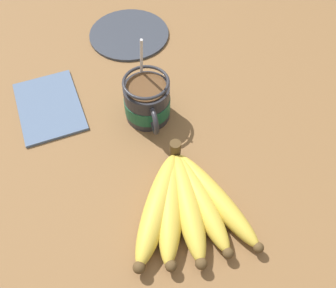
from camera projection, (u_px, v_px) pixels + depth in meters
The scene contains 5 objects.
table at pixel (148, 142), 71.84cm from camera, with size 135.51×135.51×3.35cm.
coffee_mug at pixel (147, 101), 70.33cm from camera, with size 13.47×8.78×17.20cm.
banana_bunch at pixel (185, 204), 60.21cm from camera, with size 22.10×21.52×4.40cm.
napkin at pixel (49, 106), 74.56cm from camera, with size 18.24×13.74×0.60cm.
small_plate at pixel (129, 34), 87.58cm from camera, with size 18.54×18.54×0.60cm.
Camera 1 is at (41.57, -7.33, 59.93)cm, focal length 40.00 mm.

